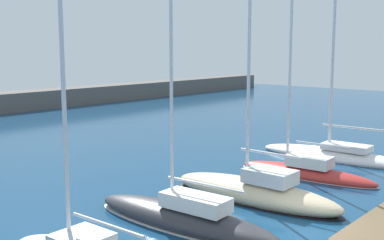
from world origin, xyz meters
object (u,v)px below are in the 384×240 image
at_px(sailboat_white_sixth, 334,153).
at_px(sailboat_charcoal_third, 183,215).
at_px(sailboat_sand_fourth, 255,190).
at_px(sailboat_red_fifth, 306,170).

bearing_deg(sailboat_white_sixth, sailboat_charcoal_third, 90.54).
bearing_deg(sailboat_sand_fourth, sailboat_charcoal_third, 85.04).
distance_m(sailboat_charcoal_third, sailboat_sand_fourth, 4.37).
distance_m(sailboat_sand_fourth, sailboat_red_fifth, 5.06).
relative_size(sailboat_charcoal_third, sailboat_white_sixth, 0.93).
height_order(sailboat_red_fifth, sailboat_white_sixth, sailboat_white_sixth).
xyz_separation_m(sailboat_charcoal_third, sailboat_red_fifth, (9.42, -0.11, -0.06)).
xyz_separation_m(sailboat_red_fifth, sailboat_white_sixth, (4.84, 0.66, 0.02)).
height_order(sailboat_charcoal_third, sailboat_white_sixth, sailboat_white_sixth).
bearing_deg(sailboat_sand_fourth, sailboat_red_fifth, -89.06).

